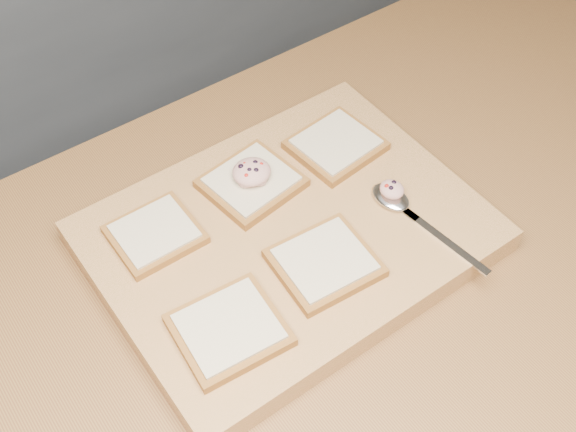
% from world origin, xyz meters
% --- Properties ---
extents(cutting_board, '(0.51, 0.39, 0.04)m').
position_xyz_m(cutting_board, '(0.09, 0.04, 0.92)').
color(cutting_board, tan).
rests_on(cutting_board, island_counter).
extents(bread_far_left, '(0.11, 0.10, 0.02)m').
position_xyz_m(bread_far_left, '(-0.06, 0.13, 0.95)').
color(bread_far_left, '#915D25').
rests_on(bread_far_left, cutting_board).
extents(bread_far_center, '(0.14, 0.13, 0.02)m').
position_xyz_m(bread_far_center, '(0.09, 0.13, 0.95)').
color(bread_far_center, '#915D25').
rests_on(bread_far_center, cutting_board).
extents(bread_far_right, '(0.13, 0.12, 0.02)m').
position_xyz_m(bread_far_right, '(0.24, 0.12, 0.95)').
color(bread_far_right, '#915D25').
rests_on(bread_far_right, cutting_board).
extents(bread_near_left, '(0.13, 0.13, 0.02)m').
position_xyz_m(bread_near_left, '(-0.06, -0.05, 0.95)').
color(bread_near_left, '#915D25').
rests_on(bread_near_left, cutting_board).
extents(bread_near_center, '(0.13, 0.12, 0.02)m').
position_xyz_m(bread_near_center, '(0.09, -0.04, 0.95)').
color(bread_near_center, '#915D25').
rests_on(bread_near_center, cutting_board).
extents(tuna_salad_dollop, '(0.06, 0.05, 0.03)m').
position_xyz_m(tuna_salad_dollop, '(0.09, 0.13, 0.97)').
color(tuna_salad_dollop, '#D99E8B').
rests_on(tuna_salad_dollop, bread_far_center).
extents(spoon, '(0.05, 0.21, 0.01)m').
position_xyz_m(spoon, '(0.24, -0.02, 0.95)').
color(spoon, silver).
rests_on(spoon, cutting_board).
extents(spoon_salad, '(0.03, 0.04, 0.02)m').
position_xyz_m(spoon_salad, '(0.24, -0.00, 0.96)').
color(spoon_salad, '#D99E8B').
rests_on(spoon_salad, spoon).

